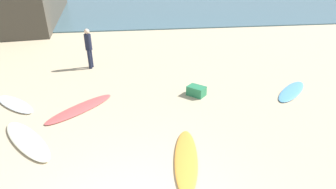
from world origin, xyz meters
TOP-DOWN VIEW (x-y plane):
  - surfboard_0 at (-1.40, 4.38)m, footprint 2.08×2.08m
  - surfboard_1 at (1.30, 1.59)m, footprint 0.95×2.29m
  - surfboard_2 at (5.70, 4.56)m, footprint 1.96×1.84m
  - surfboard_3 at (-2.47, 2.85)m, footprint 1.88×2.20m
  - surfboard_5 at (-3.49, 4.94)m, footprint 1.74×1.72m
  - beachgoer_near at (-1.49, 8.13)m, footprint 0.33×0.34m
  - beach_cooler at (2.34, 4.80)m, footprint 0.69×0.69m

SIDE VIEW (x-z plane):
  - surfboard_0 at x=-1.40m, z-range 0.00..0.06m
  - surfboard_2 at x=5.70m, z-range 0.00..0.07m
  - surfboard_1 at x=1.30m, z-range 0.00..0.07m
  - surfboard_5 at x=-3.49m, z-range 0.00..0.09m
  - surfboard_3 at x=-2.47m, z-range 0.00..0.09m
  - beach_cooler at x=2.34m, z-range 0.00..0.32m
  - beachgoer_near at x=-1.49m, z-range 0.09..1.77m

